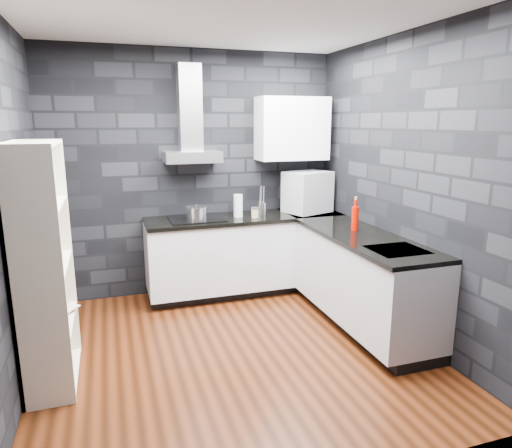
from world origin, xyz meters
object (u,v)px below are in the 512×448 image
utensil_crock (261,208)px  red_bottle (355,219)px  storage_jar (255,213)px  bookshelf (44,267)px  appliance_garage (307,193)px  fruit_bowl (42,265)px  glass_vase (238,206)px  pot (196,214)px

utensil_crock → red_bottle: red_bottle is taller
storage_jar → bookshelf: size_ratio=0.05×
appliance_garage → storage_jar: bearing=170.7°
storage_jar → fruit_bowl: size_ratio=0.45×
appliance_garage → bookshelf: (-2.68, -1.29, -0.22)m
glass_vase → storage_jar: size_ratio=2.55×
glass_vase → utensil_crock: size_ratio=1.89×
storage_jar → appliance_garage: bearing=10.3°
red_bottle → glass_vase: bearing=132.7°
storage_jar → red_bottle: 1.14m
appliance_garage → red_bottle: 1.00m
utensil_crock → bookshelf: bearing=-147.8°
pot → glass_vase: bearing=8.9°
utensil_crock → pot: bearing=-169.3°
red_bottle → utensil_crock: bearing=119.9°
storage_jar → appliance_garage: size_ratio=0.20×
glass_vase → bookshelf: (-1.83, -1.27, -0.12)m
red_bottle → storage_jar: bearing=130.2°
pot → utensil_crock: bearing=10.7°
red_bottle → fruit_bowl: bearing=-172.0°
utensil_crock → appliance_garage: bearing=-5.1°
utensil_crock → red_bottle: size_ratio=0.56×
glass_vase → fruit_bowl: size_ratio=1.15×
pot → fruit_bowl: 1.86m
storage_jar → red_bottle: size_ratio=0.42×
appliance_garage → fruit_bowl: (-2.68, -1.38, -0.19)m
pot → red_bottle: (1.38, -0.89, 0.04)m
pot → appliance_garage: (1.32, 0.10, 0.15)m
storage_jar → bookshelf: 2.32m
glass_vase → bookshelf: size_ratio=0.14×
pot → appliance_garage: size_ratio=0.44×
storage_jar → bookshelf: bearing=-149.6°
bookshelf → pot: bearing=52.8°
pot → storage_jar: 0.64m
pot → bookshelf: bookshelf is taller
storage_jar → fruit_bowl: (-2.00, -1.25, -0.01)m
storage_jar → appliance_garage: appliance_garage is taller
utensil_crock → bookshelf: size_ratio=0.07×
fruit_bowl → red_bottle: bearing=8.0°
pot → glass_vase: size_ratio=0.86×
utensil_crock → fruit_bowl: utensil_crock is taller
glass_vase → pot: bearing=-171.1°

